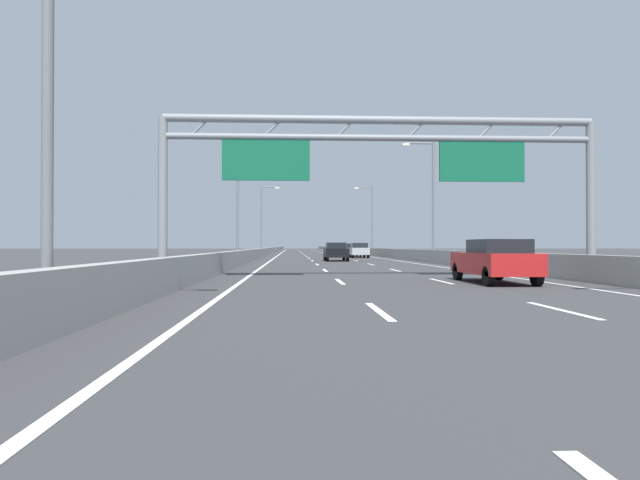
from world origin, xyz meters
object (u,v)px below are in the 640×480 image
(streetlamp_left_mid, at_px, (241,192))
(orange_car, at_px, (352,250))
(black_car, at_px, (336,251))
(silver_car, at_px, (359,250))
(streetlamp_right_far, at_px, (370,216))
(streetlamp_left_far, at_px, (263,216))
(red_car, at_px, (495,260))
(sign_gantry, at_px, (379,155))
(streetlamp_right_mid, at_px, (430,193))
(streetlamp_left_near, at_px, (62,8))

(streetlamp_left_mid, height_order, orange_car, streetlamp_left_mid)
(orange_car, height_order, black_car, black_car)
(silver_car, bearing_deg, streetlamp_right_far, 78.79)
(streetlamp_right_far, height_order, black_car, streetlamp_right_far)
(streetlamp_left_far, xyz_separation_m, silver_car, (10.89, -20.41, -4.61))
(streetlamp_right_far, bearing_deg, orange_car, -105.73)
(orange_car, relative_size, red_car, 1.03)
(sign_gantry, distance_m, streetlamp_left_mid, 23.53)
(streetlamp_right_mid, height_order, black_car, streetlamp_right_mid)
(streetlamp_left_mid, distance_m, streetlamp_right_mid, 14.93)
(orange_car, height_order, red_car, orange_car)
(streetlamp_right_far, xyz_separation_m, black_car, (-7.34, -32.26, -4.62))
(streetlamp_right_far, bearing_deg, sign_gantry, -97.54)
(streetlamp_right_mid, distance_m, silver_car, 15.32)
(streetlamp_right_far, bearing_deg, streetlamp_left_far, 180.00)
(streetlamp_right_far, bearing_deg, black_car, -102.82)
(orange_car, bearing_deg, streetlamp_left_mid, -118.54)
(orange_car, xyz_separation_m, silver_car, (0.04, -5.92, 0.03))
(streetlamp_left_mid, xyz_separation_m, streetlamp_left_far, (0.00, 34.44, 0.00))
(black_car, distance_m, red_car, 27.81)
(sign_gantry, distance_m, streetlamp_left_far, 57.25)
(streetlamp_left_near, relative_size, red_car, 2.16)
(streetlamp_left_far, height_order, red_car, streetlamp_left_far)
(sign_gantry, distance_m, streetlamp_right_far, 57.27)
(sign_gantry, height_order, streetlamp_left_near, streetlamp_left_near)
(black_car, bearing_deg, streetlamp_right_mid, -16.53)
(streetlamp_left_near, height_order, streetlamp_left_far, same)
(streetlamp_left_near, bearing_deg, black_car, 78.29)
(sign_gantry, relative_size, streetlamp_left_near, 1.82)
(streetlamp_left_near, relative_size, silver_car, 2.31)
(sign_gantry, distance_m, black_car, 24.84)
(streetlamp_left_mid, xyz_separation_m, silver_car, (10.89, 14.04, -4.61))
(streetlamp_left_mid, relative_size, black_car, 2.23)
(streetlamp_left_mid, relative_size, orange_car, 2.09)
(sign_gantry, height_order, streetlamp_left_mid, streetlamp_left_mid)
(streetlamp_left_mid, distance_m, black_car, 9.15)
(sign_gantry, xyz_separation_m, streetlamp_left_near, (-7.41, -12.12, 0.55))
(streetlamp_right_far, height_order, red_car, streetlamp_right_far)
(sign_gantry, distance_m, streetlamp_left_near, 14.22)
(streetlamp_left_mid, height_order, streetlamp_right_far, same)
(streetlamp_right_far, xyz_separation_m, red_car, (-4.05, -59.88, -4.62))
(red_car, bearing_deg, silver_car, 89.99)
(streetlamp_left_far, relative_size, streetlamp_right_far, 1.00)
(sign_gantry, height_order, black_car, sign_gantry)
(streetlamp_left_near, height_order, black_car, streetlamp_left_near)
(streetlamp_left_near, distance_m, streetlamp_left_mid, 34.44)
(streetlamp_left_near, relative_size, streetlamp_left_mid, 1.00)
(streetlamp_right_far, xyz_separation_m, silver_car, (-4.04, -20.41, -4.61))
(streetlamp_right_mid, distance_m, black_car, 8.94)
(streetlamp_left_near, distance_m, streetlamp_right_mid, 37.54)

